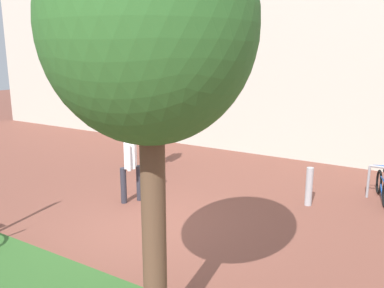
# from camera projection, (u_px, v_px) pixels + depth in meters

# --- Properties ---
(ground_plane) EXTENTS (60.00, 60.00, 0.00)m
(ground_plane) POSITION_uv_depth(u_px,v_px,m) (143.00, 228.00, 8.08)
(ground_plane) COLOR brown
(building_facade) EXTENTS (28.00, 1.20, 10.00)m
(building_facade) POSITION_uv_depth(u_px,v_px,m) (280.00, 4.00, 13.11)
(building_facade) COLOR beige
(building_facade) RESTS_ON ground
(planter_strip) EXTENTS (7.00, 1.10, 0.16)m
(planter_strip) POSITION_uv_depth(u_px,v_px,m) (19.00, 269.00, 6.38)
(planter_strip) COLOR #336028
(planter_strip) RESTS_ON ground
(tree_sidewalk) EXTENTS (2.24, 2.24, 4.95)m
(tree_sidewalk) POSITION_uv_depth(u_px,v_px,m) (149.00, 29.00, 4.07)
(tree_sidewalk) COLOR brown
(tree_sidewalk) RESTS_ON ground
(bollard_steel) EXTENTS (0.16, 0.16, 0.90)m
(bollard_steel) POSITION_uv_depth(u_px,v_px,m) (309.00, 187.00, 9.18)
(bollard_steel) COLOR #ADADB2
(bollard_steel) RESTS_ON ground
(person_casual_tan) EXTENTS (0.42, 0.53, 1.72)m
(person_casual_tan) POSITION_uv_depth(u_px,v_px,m) (131.00, 161.00, 9.29)
(person_casual_tan) COLOR #2D2D38
(person_casual_tan) RESTS_ON ground
(person_suited_navy) EXTENTS (0.47, 0.45, 1.72)m
(person_suited_navy) POSITION_uv_depth(u_px,v_px,m) (157.00, 135.00, 12.24)
(person_suited_navy) COLOR #383342
(person_suited_navy) RESTS_ON ground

